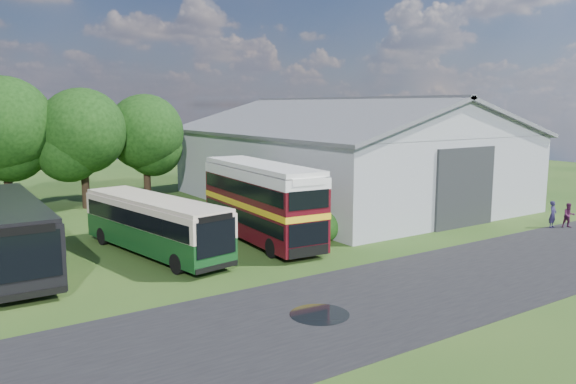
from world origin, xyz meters
TOP-DOWN VIEW (x-y plane):
  - ground at (0.00, 0.00)m, footprint 120.00×120.00m
  - asphalt_road at (3.00, -3.00)m, footprint 60.00×8.00m
  - puddle at (-1.50, -3.00)m, footprint 2.20×2.20m
  - storage_shed at (15.00, 15.98)m, footprint 18.80×24.80m
  - tree_mid at (-8.00, 24.80)m, footprint 6.80×6.80m
  - tree_right_a at (-3.00, 23.80)m, footprint 6.26×6.26m
  - tree_right_b at (2.00, 24.60)m, footprint 5.98×5.98m
  - shrub_front at (5.60, 6.00)m, footprint 1.70×1.70m
  - shrub_mid at (5.60, 8.00)m, footprint 1.60×1.60m
  - shrub_back at (5.60, 10.00)m, footprint 1.80×1.80m
  - bus_green_single at (-3.42, 8.45)m, footprint 4.22×10.85m
  - bus_maroon_double at (2.56, 7.87)m, footprint 3.33×10.38m
  - bus_dark_single at (-9.98, 9.64)m, footprint 3.00×11.94m
  - visitor_a at (19.40, 0.69)m, footprint 0.67×0.50m
  - visitor_b at (20.23, 0.14)m, footprint 0.95×0.90m

SIDE VIEW (x-z plane):
  - ground at x=0.00m, z-range 0.00..0.00m
  - asphalt_road at x=3.00m, z-range -0.01..0.01m
  - puddle at x=-1.50m, z-range -0.01..0.01m
  - shrub_front at x=5.60m, z-range -0.85..0.85m
  - shrub_mid at x=5.60m, z-range -0.80..0.80m
  - shrub_back at x=5.60m, z-range -0.90..0.90m
  - visitor_b at x=20.23m, z-range 0.00..1.54m
  - visitor_a at x=19.40m, z-range 0.00..1.68m
  - bus_green_single at x=-3.42m, z-range 0.09..3.01m
  - bus_dark_single at x=-9.98m, z-range 0.11..3.39m
  - bus_maroon_double at x=2.56m, z-range 0.00..4.39m
  - storage_shed at x=15.00m, z-range 0.09..8.24m
  - tree_right_b at x=2.00m, z-range 1.21..9.66m
  - tree_right_a at x=-3.00m, z-range 1.27..10.10m
  - tree_mid at x=-8.00m, z-range 1.38..10.98m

